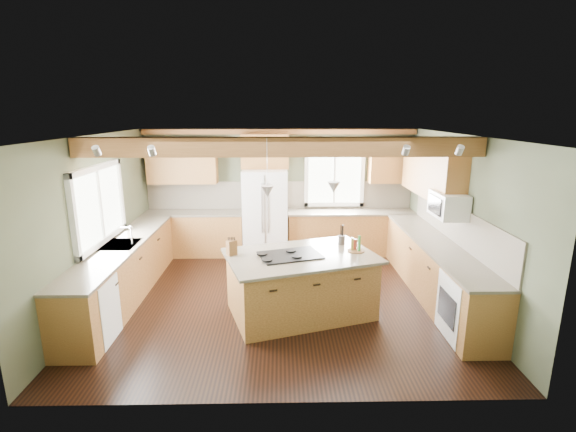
{
  "coord_description": "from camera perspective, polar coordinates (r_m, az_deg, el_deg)",
  "views": [
    {
      "loc": [
        -0.0,
        -6.22,
        2.94
      ],
      "look_at": [
        0.13,
        0.3,
        1.3
      ],
      "focal_mm": 26.0,
      "sensor_mm": 36.0,
      "label": 1
    }
  ],
  "objects": [
    {
      "name": "faucet",
      "position": [
        6.95,
        -20.61,
        -2.58
      ],
      "size": [
        0.02,
        0.02,
        0.28
      ],
      "primitive_type": "cylinder",
      "color": "#B2B2B7",
      "rests_on": "sink"
    },
    {
      "name": "knife_block",
      "position": [
        6.08,
        -7.71,
        -4.31
      ],
      "size": [
        0.17,
        0.16,
        0.22
      ],
      "primitive_type": "cube",
      "rotation": [
        0.0,
        0.0,
        0.62
      ],
      "color": "brown",
      "rests_on": "island_top"
    },
    {
      "name": "window_left",
      "position": [
        7.0,
        -24.52,
        1.39
      ],
      "size": [
        0.04,
        1.6,
        1.05
      ],
      "primitive_type": "cube",
      "color": "white",
      "rests_on": "wall_left"
    },
    {
      "name": "floor",
      "position": [
        6.88,
        -1.05,
        -11.16
      ],
      "size": [
        5.6,
        5.6,
        0.0
      ],
      "primitive_type": "plane",
      "color": "black",
      "rests_on": "ground"
    },
    {
      "name": "counter_back_left",
      "position": [
        8.85,
        -12.78,
        0.44
      ],
      "size": [
        2.06,
        0.64,
        0.04
      ],
      "primitive_type": "cube",
      "color": "#4C4638",
      "rests_on": "base_cab_back_left"
    },
    {
      "name": "base_cab_back_left",
      "position": [
        8.97,
        -12.62,
        -2.41
      ],
      "size": [
        2.02,
        0.6,
        0.88
      ],
      "primitive_type": "cube",
      "color": "brown",
      "rests_on": "floor"
    },
    {
      "name": "refrigerator",
      "position": [
        8.59,
        -3.11,
        0.37
      ],
      "size": [
        0.9,
        0.74,
        1.8
      ],
      "primitive_type": "cube",
      "color": "white",
      "rests_on": "floor"
    },
    {
      "name": "island_top",
      "position": [
        6.08,
        1.78,
        -5.47
      ],
      "size": [
        2.41,
        1.91,
        0.04
      ],
      "primitive_type": "cube",
      "rotation": [
        0.0,
        0.0,
        0.31
      ],
      "color": "#4C4638",
      "rests_on": "island"
    },
    {
      "name": "wall_back",
      "position": [
        8.87,
        -1.12,
        3.48
      ],
      "size": [
        5.6,
        0.0,
        5.6
      ],
      "primitive_type": "plane",
      "rotation": [
        1.57,
        0.0,
        0.0
      ],
      "color": "#414632",
      "rests_on": "ground"
    },
    {
      "name": "ceiling",
      "position": [
        6.23,
        -1.16,
        11.0
      ],
      "size": [
        5.6,
        5.6,
        0.0
      ],
      "primitive_type": "plane",
      "rotation": [
        3.14,
        0.0,
        0.0
      ],
      "color": "silver",
      "rests_on": "wall_back"
    },
    {
      "name": "upper_cab_back_left",
      "position": [
        8.83,
        -14.27,
        7.26
      ],
      "size": [
        1.4,
        0.35,
        0.9
      ],
      "primitive_type": "cube",
      "color": "brown",
      "rests_on": "wall_back"
    },
    {
      "name": "island",
      "position": [
        6.25,
        1.74,
        -9.44
      ],
      "size": [
        2.25,
        1.75,
        0.88
      ],
      "primitive_type": "cube",
      "rotation": [
        0.0,
        0.0,
        0.31
      ],
      "color": "olive",
      "rests_on": "floor"
    },
    {
      "name": "backsplash_right",
      "position": [
        7.08,
        22.08,
        -1.08
      ],
      "size": [
        0.03,
        3.7,
        0.58
      ],
      "primitive_type": "cube",
      "color": "brown",
      "rests_on": "wall_right"
    },
    {
      "name": "bottle_tray",
      "position": [
        6.26,
        9.3,
        -3.79
      ],
      "size": [
        0.31,
        0.31,
        0.23
      ],
      "primitive_type": null,
      "rotation": [
        0.0,
        0.0,
        0.31
      ],
      "color": "brown",
      "rests_on": "island_top"
    },
    {
      "name": "ceiling_beam",
      "position": [
        5.74,
        -1.15,
        9.43
      ],
      "size": [
        5.55,
        0.26,
        0.26
      ],
      "primitive_type": "cube",
      "color": "brown",
      "rests_on": "ceiling"
    },
    {
      "name": "microwave",
      "position": [
        6.83,
        21.08,
        1.44
      ],
      "size": [
        0.4,
        0.7,
        0.38
      ],
      "primitive_type": "cube",
      "color": "white",
      "rests_on": "wall_right"
    },
    {
      "name": "utensil_crock",
      "position": [
        6.56,
        7.34,
        -3.28
      ],
      "size": [
        0.13,
        0.13,
        0.14
      ],
      "primitive_type": "cylinder",
      "rotation": [
        0.0,
        0.0,
        0.29
      ],
      "color": "#3C3430",
      "rests_on": "island_top"
    },
    {
      "name": "sink",
      "position": [
        7.05,
        -21.89,
        -3.7
      ],
      "size": [
        0.5,
        0.65,
        0.03
      ],
      "primitive_type": "cube",
      "color": "#262628",
      "rests_on": "counter_left"
    },
    {
      "name": "counter_right",
      "position": [
        7.05,
        19.72,
        -3.54
      ],
      "size": [
        0.64,
        3.74,
        0.04
      ],
      "primitive_type": "cube",
      "color": "#4C4638",
      "rests_on": "base_cab_right"
    },
    {
      "name": "pendant_right",
      "position": [
        6.02,
        6.27,
        3.9
      ],
      "size": [
        0.18,
        0.18,
        0.16
      ],
      "primitive_type": "cone",
      "rotation": [
        3.14,
        0.0,
        0.0
      ],
      "color": "#B2B2B7",
      "rests_on": "ceiling"
    },
    {
      "name": "soffit_trim",
      "position": [
        8.63,
        -1.16,
        11.47
      ],
      "size": [
        5.55,
        0.2,
        0.1
      ],
      "primitive_type": "cube",
      "color": "brown",
      "rests_on": "ceiling"
    },
    {
      "name": "wall_left",
      "position": [
        7.02,
        -24.62,
        -0.7
      ],
      "size": [
        0.0,
        5.0,
        5.0
      ],
      "primitive_type": "plane",
      "rotation": [
        1.57,
        0.0,
        1.57
      ],
      "color": "#414632",
      "rests_on": "ground"
    },
    {
      "name": "oven",
      "position": [
        6.1,
        23.57,
        -11.42
      ],
      "size": [
        0.6,
        0.72,
        0.84
      ],
      "primitive_type": "cube",
      "color": "white",
      "rests_on": "floor"
    },
    {
      "name": "upper_cab_right",
      "position": [
        7.65,
        19.03,
        5.93
      ],
      "size": [
        0.35,
        2.2,
        0.9
      ],
      "primitive_type": "cube",
      "color": "brown",
      "rests_on": "wall_right"
    },
    {
      "name": "pendant_left",
      "position": [
        5.68,
        -2.83,
        3.35
      ],
      "size": [
        0.18,
        0.18,
        0.16
      ],
      "primitive_type": "cone",
      "rotation": [
        3.14,
        0.0,
        0.0
      ],
      "color": "#B2B2B7",
      "rests_on": "ceiling"
    },
    {
      "name": "base_cab_back_right",
      "position": [
        8.91,
        8.54,
        -2.33
      ],
      "size": [
        2.62,
        0.6,
        0.88
      ],
      "primitive_type": "cube",
      "color": "brown",
      "rests_on": "floor"
    },
    {
      "name": "upper_cab_back_corner",
      "position": [
        8.91,
        13.95,
        7.34
      ],
      "size": [
        0.9,
        0.35,
        0.9
      ],
      "primitive_type": "cube",
      "color": "brown",
      "rests_on": "wall_back"
    },
    {
      "name": "wall_right",
      "position": [
        7.02,
        22.42,
        -0.47
      ],
      "size": [
        0.0,
        5.0,
        5.0
      ],
      "primitive_type": "plane",
      "rotation": [
        1.57,
        0.0,
        -1.57
      ],
      "color": "#414632",
      "rests_on": "ground"
    },
    {
      "name": "backsplash_back",
      "position": [
        8.88,
        -1.12,
        2.89
      ],
      "size": [
        5.58,
        0.03,
        0.58
      ],
      "primitive_type": "cube",
      "color": "brown",
      "rests_on": "wall_back"
    },
    {
      "name": "base_cab_right",
      "position": [
        7.2,
        19.41,
        -7.03
      ],
      "size": [
        0.6,
        3.7,
        0.88
      ],
      "primitive_type": "cube",
      "color": "brown",
      "rests_on": "floor"
    },
    {
      "name": "dishwasher",
      "position": [
        6.1,
        -25.67,
        -11.65
      ],
      "size": [
        0.6,
        0.6,
        0.84
      ],
      "primitive_type": "cube",
      "color": "white",
      "rests_on": "floor"
    },
    {
      "name": "counter_left",
      "position": [
        7.05,
        -21.89,
        -3.73
      ],
      "size": [
        0.64,
        3.74,
        0.04
      ],
      "primitive_type": "cube",
      "color": "#4C4638",
      "rests_on": "base_cab_left"
    },
    {
      "name": "base_cab_left",
      "position": [
        7.2,
        -21.55,
        -7.23
      ],
      "size": [
        0.6,
        3.7,
        0.88
      ],
      "primitive_type": "cube",
      "color": "brown",
      "rests_on": "floor"
    },
    {
      "name": "counter_back_right",
      "position": [
        8.79,
        8.65,
        0.55
      ],
      "size": [
        2.66,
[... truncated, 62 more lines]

